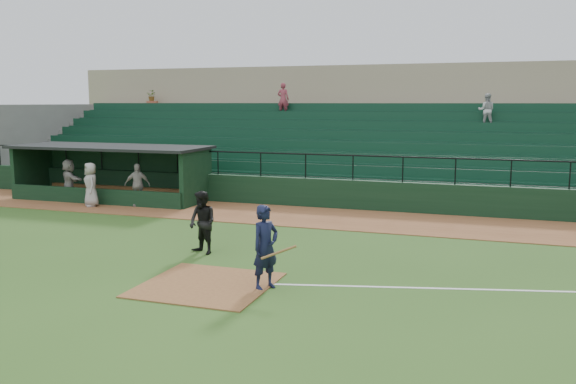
% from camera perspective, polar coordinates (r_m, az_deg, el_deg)
% --- Properties ---
extents(ground, '(90.00, 90.00, 0.00)m').
position_cam_1_polar(ground, '(15.46, -6.05, -7.76)').
color(ground, '#2B4F19').
rests_on(ground, ground).
extents(warning_track, '(40.00, 4.00, 0.03)m').
position_cam_1_polar(warning_track, '(22.76, 2.44, -2.39)').
color(warning_track, brown).
rests_on(warning_track, ground).
extents(home_plate_dirt, '(3.00, 3.00, 0.03)m').
position_cam_1_polar(home_plate_dirt, '(14.59, -7.72, -8.72)').
color(home_plate_dirt, brown).
rests_on(home_plate_dirt, ground).
extents(foul_line, '(17.49, 4.44, 0.01)m').
position_cam_1_polar(foul_line, '(15.36, 24.70, -8.59)').
color(foul_line, white).
rests_on(foul_line, ground).
extents(stadium_structure, '(38.00, 13.08, 6.40)m').
position_cam_1_polar(stadium_structure, '(30.62, 6.96, 4.68)').
color(stadium_structure, black).
rests_on(stadium_structure, ground).
extents(dugout, '(8.90, 3.20, 2.42)m').
position_cam_1_polar(dugout, '(28.20, -15.98, 2.11)').
color(dugout, black).
rests_on(dugout, ground).
extents(batter_at_plate, '(1.18, 0.86, 1.98)m').
position_cam_1_polar(batter_at_plate, '(13.97, -2.16, -5.26)').
color(batter_at_plate, black).
rests_on(batter_at_plate, ground).
extents(umpire, '(1.08, 0.98, 1.82)m').
position_cam_1_polar(umpire, '(17.36, -8.13, -2.90)').
color(umpire, black).
rests_on(umpire, ground).
extents(dugout_player_a, '(1.13, 0.80, 1.78)m').
position_cam_1_polar(dugout_player_a, '(25.69, -14.13, 0.66)').
color(dugout_player_a, '#9F9B95').
rests_on(dugout_player_a, warning_track).
extents(dugout_player_b, '(1.05, 1.03, 1.82)m').
position_cam_1_polar(dugout_player_b, '(26.19, -18.23, 0.68)').
color(dugout_player_b, '#A7A19C').
rests_on(dugout_player_b, warning_track).
extents(dugout_player_c, '(1.74, 1.33, 1.83)m').
position_cam_1_polar(dugout_player_c, '(28.01, -20.07, 1.08)').
color(dugout_player_c, '#9E9994').
rests_on(dugout_player_c, warning_track).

